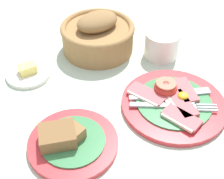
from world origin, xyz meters
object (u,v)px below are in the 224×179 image
at_px(bread_basket, 98,35).
at_px(butter_dish, 28,73).
at_px(bread_plate, 70,141).
at_px(sugar_cup, 162,44).
at_px(breakfast_plate, 173,102).

distance_m(bread_basket, butter_dish, 0.21).
bearing_deg(bread_plate, butter_dish, 101.08).
distance_m(sugar_cup, bread_basket, 0.17).
bearing_deg(bread_basket, bread_plate, -116.51).
bearing_deg(butter_dish, bread_basket, 15.01).
bearing_deg(sugar_cup, butter_dish, 175.15).
height_order(bread_plate, bread_basket, bread_basket).
distance_m(breakfast_plate, butter_dish, 0.36).
relative_size(bread_plate, sugar_cup, 2.00).
bearing_deg(breakfast_plate, butter_dish, 143.91).
xyz_separation_m(bread_plate, butter_dish, (-0.05, 0.24, -0.01)).
relative_size(bread_plate, bread_basket, 0.90).
height_order(sugar_cup, butter_dish, sugar_cup).
bearing_deg(bread_basket, butter_dish, -164.99).
relative_size(breakfast_plate, sugar_cup, 2.60).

